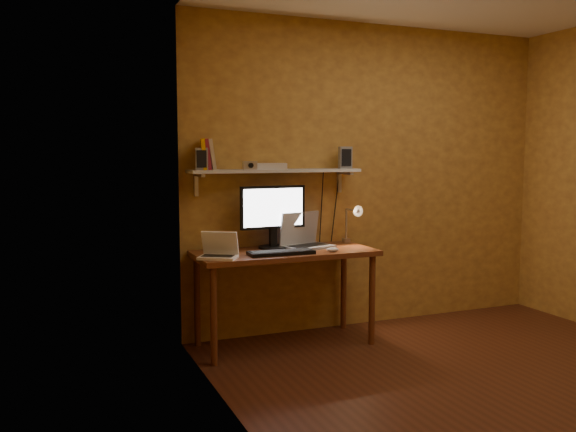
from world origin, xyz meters
name	(u,v)px	position (x,y,z in m)	size (l,w,h in m)	color
room	(500,185)	(0.00, 0.00, 1.30)	(3.44, 3.24, 2.64)	#502414
desk	(285,261)	(-0.95, 1.28, 0.66)	(1.40, 0.60, 0.75)	brown
wall_shelf	(276,171)	(-0.95, 1.47, 1.36)	(1.40, 0.25, 0.21)	silver
monitor	(273,213)	(-0.99, 1.42, 1.03)	(0.55, 0.25, 0.50)	black
laptop	(304,238)	(-0.74, 1.39, 0.82)	(0.43, 0.36, 0.28)	gray
netbook	(219,251)	(-1.52, 1.15, 0.80)	(0.32, 0.30, 0.19)	white
keyboard	(281,253)	(-1.04, 1.13, 0.76)	(0.50, 0.17, 0.03)	black
mouse	(333,250)	(-0.63, 1.09, 0.77)	(0.10, 0.06, 0.03)	white
desk_lamp	(353,219)	(-0.29, 1.41, 0.96)	(0.09, 0.23, 0.38)	silver
speaker_left	(202,159)	(-1.55, 1.47, 1.46)	(0.09, 0.09, 0.17)	gray
speaker_right	(345,158)	(-0.33, 1.47, 1.47)	(0.10, 0.10, 0.18)	gray
books	(208,154)	(-1.50, 1.49, 1.49)	(0.15, 0.17, 0.24)	#E79D00
shelf_camera	(250,165)	(-1.18, 1.42, 1.41)	(0.11, 0.05, 0.07)	silver
router	(268,166)	(-1.01, 1.47, 1.40)	(0.29, 0.19, 0.05)	white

